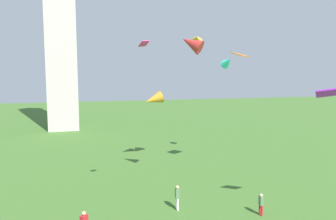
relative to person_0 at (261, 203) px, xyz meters
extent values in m
cube|color=#B7B2A8|center=(-14.81, 41.60, 20.78)|extent=(5.29, 5.29, 43.32)
cylinder|color=red|center=(0.03, 0.17, -0.51)|extent=(0.14, 0.14, 0.75)
cylinder|color=red|center=(-0.03, -0.17, -0.51)|extent=(0.14, 0.14, 0.75)
cube|color=#51754C|center=(0.00, 0.00, 0.16)|extent=(0.29, 0.44, 0.59)
sphere|color=beige|center=(0.00, 0.00, 0.57)|extent=(0.22, 0.22, 0.22)
sphere|color=#D8AD84|center=(-12.11, 0.14, 0.75)|extent=(0.25, 0.25, 0.25)
cylinder|color=silver|center=(-5.39, 2.75, -0.44)|extent=(0.16, 0.16, 0.88)
cylinder|color=silver|center=(-5.44, 2.35, -0.44)|extent=(0.16, 0.16, 0.88)
cube|color=#51754C|center=(-5.42, 2.55, 0.34)|extent=(0.34, 0.51, 0.69)
sphere|color=#D8AD84|center=(-5.42, 2.55, 0.81)|extent=(0.26, 0.26, 0.26)
cube|color=#EE318A|center=(-7.76, 2.87, 11.18)|extent=(0.72, 0.91, 0.42)
cone|color=orange|center=(-4.22, 14.84, 6.39)|extent=(2.39, 1.67, 1.84)
cube|color=#C66D25|center=(2.75, 8.33, 10.97)|extent=(2.06, 1.91, 0.48)
cone|color=gold|center=(-1.27, 9.48, 12.33)|extent=(2.03, 2.48, 1.71)
cone|color=#38EBDB|center=(4.07, 13.53, 10.55)|extent=(1.07, 1.76, 1.52)
cube|color=purple|center=(2.93, -2.58, 7.91)|extent=(1.84, 1.73, 0.76)
cone|color=#B52925|center=(-3.29, 5.52, 11.59)|extent=(2.39, 2.21, 1.87)
camera|label=1|loc=(-12.24, -18.32, 8.94)|focal=33.02mm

